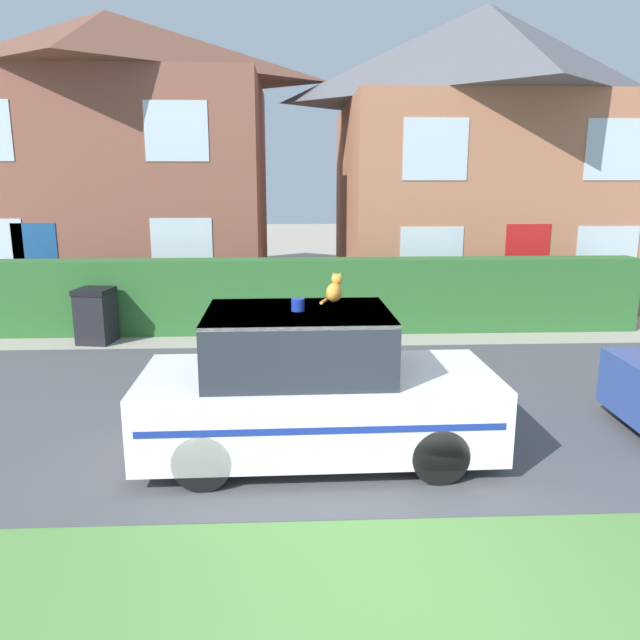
{
  "coord_description": "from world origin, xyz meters",
  "views": [
    {
      "loc": [
        -0.72,
        -3.87,
        3.07
      ],
      "look_at": [
        -0.31,
        5.03,
        1.05
      ],
      "focal_mm": 35.0,
      "sensor_mm": 36.0,
      "label": 1
    }
  ],
  "objects_px": {
    "wheelie_bin": "(96,315)",
    "police_car": "(313,389)",
    "cat": "(335,290)",
    "house_right": "(480,151)",
    "house_left": "(115,155)"
  },
  "relations": [
    {
      "from": "wheelie_bin",
      "to": "police_car",
      "type": "bearing_deg",
      "value": -43.41
    },
    {
      "from": "cat",
      "to": "house_right",
      "type": "relative_size",
      "value": 0.04
    },
    {
      "from": "police_car",
      "to": "wheelie_bin",
      "type": "relative_size",
      "value": 3.71
    },
    {
      "from": "house_right",
      "to": "wheelie_bin",
      "type": "distance_m",
      "value": 10.79
    },
    {
      "from": "house_left",
      "to": "wheelie_bin",
      "type": "distance_m",
      "value": 6.37
    },
    {
      "from": "police_car",
      "to": "cat",
      "type": "bearing_deg",
      "value": -39.2
    },
    {
      "from": "house_right",
      "to": "house_left",
      "type": "bearing_deg",
      "value": 178.78
    },
    {
      "from": "cat",
      "to": "house_right",
      "type": "distance_m",
      "value": 11.77
    },
    {
      "from": "cat",
      "to": "house_left",
      "type": "relative_size",
      "value": 0.04
    },
    {
      "from": "cat",
      "to": "house_right",
      "type": "height_order",
      "value": "house_right"
    },
    {
      "from": "house_left",
      "to": "wheelie_bin",
      "type": "bearing_deg",
      "value": -80.64
    },
    {
      "from": "police_car",
      "to": "wheelie_bin",
      "type": "distance_m",
      "value": 6.55
    },
    {
      "from": "house_right",
      "to": "wheelie_bin",
      "type": "xyz_separation_m",
      "value": [
        -8.83,
        -5.26,
        -3.28
      ]
    },
    {
      "from": "house_left",
      "to": "house_right",
      "type": "height_order",
      "value": "house_right"
    },
    {
      "from": "house_left",
      "to": "house_right",
      "type": "bearing_deg",
      "value": -1.22
    }
  ]
}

